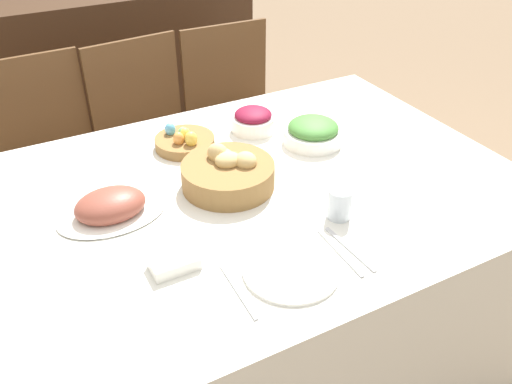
{
  "coord_description": "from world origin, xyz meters",
  "views": [
    {
      "loc": [
        -0.6,
        -1.18,
        1.62
      ],
      "look_at": [
        -0.02,
        -0.08,
        0.79
      ],
      "focal_mm": 38.0,
      "sensor_mm": 36.0,
      "label": 1
    }
  ],
  "objects_px": {
    "fork": "(238,291)",
    "beet_salad_bowl": "(253,120)",
    "ham_platter": "(111,207)",
    "egg_basket": "(184,141)",
    "dinner_plate": "(291,270)",
    "bread_basket": "(228,173)",
    "spoon": "(350,249)",
    "green_salad_bowl": "(313,132)",
    "chair_far_right": "(237,116)",
    "knife": "(340,253)",
    "sideboard": "(125,80)",
    "chair_far_center": "(151,136)",
    "butter_dish": "(174,263)",
    "chair_far_left": "(50,160)",
    "drinking_cup": "(340,203)"
  },
  "relations": [
    {
      "from": "beet_salad_bowl",
      "to": "drinking_cup",
      "type": "xyz_separation_m",
      "value": [
        -0.03,
        -0.55,
        0.0
      ]
    },
    {
      "from": "chair_far_center",
      "to": "knife",
      "type": "distance_m",
      "value": 1.31
    },
    {
      "from": "chair_far_right",
      "to": "ham_platter",
      "type": "relative_size",
      "value": 3.01
    },
    {
      "from": "ham_platter",
      "to": "beet_salad_bowl",
      "type": "xyz_separation_m",
      "value": [
        0.57,
        0.26,
        0.01
      ]
    },
    {
      "from": "chair_far_right",
      "to": "butter_dish",
      "type": "xyz_separation_m",
      "value": [
        -0.73,
        -1.14,
        0.28
      ]
    },
    {
      "from": "knife",
      "to": "butter_dish",
      "type": "bearing_deg",
      "value": 161.63
    },
    {
      "from": "green_salad_bowl",
      "to": "chair_far_left",
      "type": "bearing_deg",
      "value": 134.37
    },
    {
      "from": "chair_far_left",
      "to": "drinking_cup",
      "type": "distance_m",
      "value": 1.34
    },
    {
      "from": "chair_far_center",
      "to": "butter_dish",
      "type": "xyz_separation_m",
      "value": [
        -0.3,
        -1.14,
        0.28
      ]
    },
    {
      "from": "sideboard",
      "to": "egg_basket",
      "type": "bearing_deg",
      "value": -96.77
    },
    {
      "from": "chair_far_right",
      "to": "bread_basket",
      "type": "xyz_separation_m",
      "value": [
        -0.46,
        -0.88,
        0.3
      ]
    },
    {
      "from": "bread_basket",
      "to": "egg_basket",
      "type": "relative_size",
      "value": 1.39
    },
    {
      "from": "chair_far_right",
      "to": "egg_basket",
      "type": "relative_size",
      "value": 4.55
    },
    {
      "from": "beet_salad_bowl",
      "to": "fork",
      "type": "height_order",
      "value": "beet_salad_bowl"
    },
    {
      "from": "chair_far_left",
      "to": "green_salad_bowl",
      "type": "distance_m",
      "value": 1.13
    },
    {
      "from": "bread_basket",
      "to": "spoon",
      "type": "height_order",
      "value": "bread_basket"
    },
    {
      "from": "spoon",
      "to": "egg_basket",
      "type": "bearing_deg",
      "value": 101.85
    },
    {
      "from": "beet_salad_bowl",
      "to": "green_salad_bowl",
      "type": "xyz_separation_m",
      "value": [
        0.13,
        -0.17,
        0.0
      ]
    },
    {
      "from": "ham_platter",
      "to": "egg_basket",
      "type": "bearing_deg",
      "value": 38.99
    },
    {
      "from": "fork",
      "to": "beet_salad_bowl",
      "type": "bearing_deg",
      "value": 61.72
    },
    {
      "from": "green_salad_bowl",
      "to": "spoon",
      "type": "xyz_separation_m",
      "value": [
        -0.22,
        -0.51,
        -0.04
      ]
    },
    {
      "from": "chair_far_center",
      "to": "chair_far_right",
      "type": "bearing_deg",
      "value": -5.97
    },
    {
      "from": "sideboard",
      "to": "spoon",
      "type": "bearing_deg",
      "value": -89.73
    },
    {
      "from": "chair_far_left",
      "to": "fork",
      "type": "bearing_deg",
      "value": -82.11
    },
    {
      "from": "dinner_plate",
      "to": "fork",
      "type": "height_order",
      "value": "dinner_plate"
    },
    {
      "from": "egg_basket",
      "to": "spoon",
      "type": "distance_m",
      "value": 0.7
    },
    {
      "from": "chair_far_center",
      "to": "green_salad_bowl",
      "type": "distance_m",
      "value": 0.89
    },
    {
      "from": "sideboard",
      "to": "green_salad_bowl",
      "type": "distance_m",
      "value": 1.56
    },
    {
      "from": "egg_basket",
      "to": "ham_platter",
      "type": "xyz_separation_m",
      "value": [
        -0.31,
        -0.25,
        0.0
      ]
    },
    {
      "from": "chair_far_right",
      "to": "spoon",
      "type": "height_order",
      "value": "chair_far_right"
    },
    {
      "from": "ham_platter",
      "to": "fork",
      "type": "bearing_deg",
      "value": -68.03
    },
    {
      "from": "green_salad_bowl",
      "to": "butter_dish",
      "type": "distance_m",
      "value": 0.73
    },
    {
      "from": "egg_basket",
      "to": "knife",
      "type": "xyz_separation_m",
      "value": [
        0.14,
        -0.68,
        -0.02
      ]
    },
    {
      "from": "chair_far_center",
      "to": "egg_basket",
      "type": "height_order",
      "value": "chair_far_center"
    },
    {
      "from": "chair_far_center",
      "to": "chair_far_left",
      "type": "distance_m",
      "value": 0.43
    },
    {
      "from": "beet_salad_bowl",
      "to": "green_salad_bowl",
      "type": "distance_m",
      "value": 0.22
    },
    {
      "from": "knife",
      "to": "spoon",
      "type": "bearing_deg",
      "value": 2.08
    },
    {
      "from": "bread_basket",
      "to": "spoon",
      "type": "xyz_separation_m",
      "value": [
        0.14,
        -0.41,
        -0.04
      ]
    },
    {
      "from": "knife",
      "to": "sideboard",
      "type": "bearing_deg",
      "value": 91.5
    },
    {
      "from": "ham_platter",
      "to": "dinner_plate",
      "type": "bearing_deg",
      "value": -53.65
    },
    {
      "from": "beet_salad_bowl",
      "to": "fork",
      "type": "xyz_separation_m",
      "value": [
        -0.4,
        -0.68,
        -0.04
      ]
    },
    {
      "from": "drinking_cup",
      "to": "bread_basket",
      "type": "bearing_deg",
      "value": 125.19
    },
    {
      "from": "sideboard",
      "to": "knife",
      "type": "bearing_deg",
      "value": -90.58
    },
    {
      "from": "ham_platter",
      "to": "beet_salad_bowl",
      "type": "distance_m",
      "value": 0.62
    },
    {
      "from": "chair_far_left",
      "to": "sideboard",
      "type": "height_order",
      "value": "sideboard"
    },
    {
      "from": "bread_basket",
      "to": "fork",
      "type": "bearing_deg",
      "value": -112.94
    },
    {
      "from": "chair_far_right",
      "to": "sideboard",
      "type": "xyz_separation_m",
      "value": [
        -0.33,
        0.73,
        -0.02
      ]
    },
    {
      "from": "knife",
      "to": "egg_basket",
      "type": "bearing_deg",
      "value": 103.6
    },
    {
      "from": "chair_far_right",
      "to": "knife",
      "type": "bearing_deg",
      "value": -103.64
    },
    {
      "from": "green_salad_bowl",
      "to": "fork",
      "type": "xyz_separation_m",
      "value": [
        -0.53,
        -0.51,
        -0.04
      ]
    }
  ]
}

